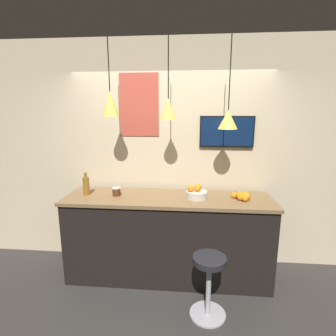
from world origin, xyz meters
The scene contains 13 objects.
ground_plane centered at (0.00, 0.00, 0.00)m, with size 14.00×14.00×0.00m, color #33302D.
back_wall centered at (0.00, 1.03, 1.45)m, with size 8.00×0.06×2.90m.
service_counter centered at (0.00, 0.59, 0.51)m, with size 2.44×0.67×1.03m.
bar_stool centered at (0.46, -0.04, 0.43)m, with size 0.36×0.36×0.64m.
fruit_bowl centered at (0.33, 0.59, 1.08)m, with size 0.25×0.25×0.16m.
orange_pile centered at (0.85, 0.58, 1.07)m, with size 0.22×0.23×0.09m.
juice_bottle centered at (-0.99, 0.58, 1.14)m, with size 0.08×0.08×0.28m.
spread_jar centered at (-0.62, 0.58, 1.07)m, with size 0.10×0.10×0.10m.
pendant_lamp_left centered at (-0.66, 0.63, 2.10)m, with size 0.19×0.19×0.84m.
pendant_lamp_middle centered at (0.00, 0.63, 2.04)m, with size 0.18×0.18×0.88m.
pendant_lamp_right centered at (0.66, 0.63, 1.93)m, with size 0.22×0.22×0.98m.
mounted_tv centered at (0.70, 0.98, 1.77)m, with size 0.67×0.04×0.38m.
wall_poster centered at (-0.40, 0.99, 2.09)m, with size 0.50×0.01×0.78m.
Camera 1 is at (0.26, -2.35, 2.01)m, focal length 28.00 mm.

